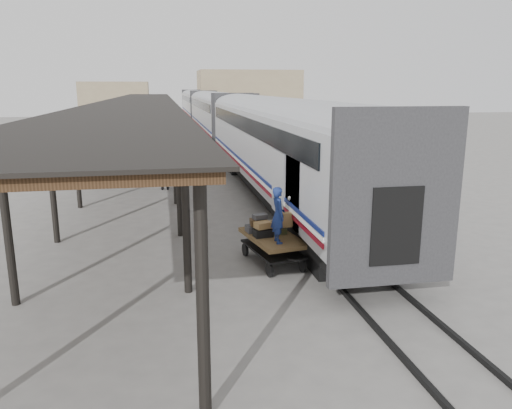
{
  "coord_description": "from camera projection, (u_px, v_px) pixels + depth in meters",
  "views": [
    {
      "loc": [
        -1.84,
        -13.93,
        5.07
      ],
      "look_at": [
        0.79,
        0.1,
        1.7
      ],
      "focal_mm": 35.0,
      "sensor_mm": 36.0,
      "label": 1
    }
  ],
  "objects": [
    {
      "name": "suitcase_stack",
      "position": [
        265.0,
        227.0,
        14.72
      ],
      "size": [
        1.17,
        1.26,
        0.56
      ],
      "rotation": [
        0.0,
        0.0,
        0.2
      ],
      "color": "#3D3D40",
      "rests_on": "baggage_cart"
    },
    {
      "name": "building_far",
      "position": [
        249.0,
        93.0,
        91.03
      ],
      "size": [
        18.0,
        10.0,
        8.0
      ],
      "primitive_type": "cube",
      "color": "tan",
      "rests_on": "ground"
    },
    {
      "name": "rails",
      "position": [
        216.0,
        141.0,
        47.91
      ],
      "size": [
        1.54,
        150.0,
        0.12
      ],
      "color": "black",
      "rests_on": "ground"
    },
    {
      "name": "pedestrian",
      "position": [
        165.0,
        172.0,
        25.04
      ],
      "size": [
        1.1,
        0.48,
        1.86
      ],
      "primitive_type": "imported",
      "rotation": [
        0.0,
        0.0,
        3.11
      ],
      "color": "black",
      "rests_on": "ground"
    },
    {
      "name": "baggage_cart",
      "position": [
        273.0,
        243.0,
        14.53
      ],
      "size": [
        1.69,
        2.6,
        0.86
      ],
      "rotation": [
        0.0,
        0.0,
        0.2
      ],
      "color": "brown",
      "rests_on": "ground"
    },
    {
      "name": "luggage_tug",
      "position": [
        165.0,
        155.0,
        33.54
      ],
      "size": [
        1.26,
        1.68,
        1.33
      ],
      "rotation": [
        0.0,
        0.0,
        -0.25
      ],
      "color": "maroon",
      "rests_on": "ground"
    },
    {
      "name": "ground",
      "position": [
        231.0,
        262.0,
        14.82
      ],
      "size": [
        160.0,
        160.0,
        0.0
      ],
      "primitive_type": "plane",
      "color": "slate",
      "rests_on": "ground"
    },
    {
      "name": "train",
      "position": [
        215.0,
        113.0,
        47.1
      ],
      "size": [
        3.45,
        76.01,
        4.01
      ],
      "color": "silver",
      "rests_on": "ground"
    },
    {
      "name": "canopy",
      "position": [
        139.0,
        102.0,
        36.25
      ],
      "size": [
        4.9,
        64.3,
        4.15
      ],
      "color": "#422B19",
      "rests_on": "ground"
    },
    {
      "name": "building_left",
      "position": [
        115.0,
        99.0,
        90.78
      ],
      "size": [
        12.0,
        8.0,
        6.0
      ],
      "primitive_type": "cube",
      "color": "tan",
      "rests_on": "ground"
    },
    {
      "name": "porter",
      "position": [
        278.0,
        215.0,
        13.69
      ],
      "size": [
        0.41,
        0.6,
        1.57
      ],
      "primitive_type": "imported",
      "rotation": [
        0.0,
        0.0,
        1.64
      ],
      "color": "navy",
      "rests_on": "baggage_cart"
    }
  ]
}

